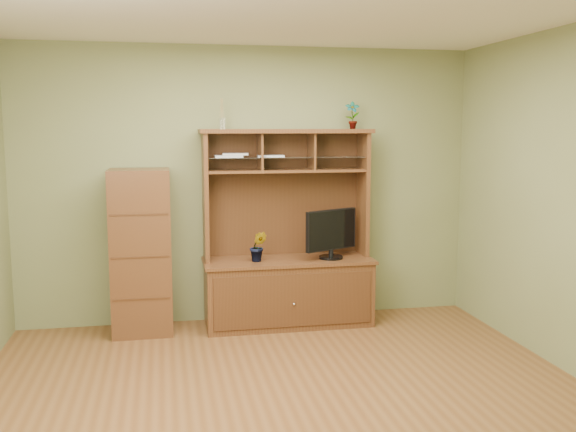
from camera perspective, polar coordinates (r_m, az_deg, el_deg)
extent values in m
cube|color=brown|center=(4.77, -0.02, -15.93)|extent=(4.50, 4.00, 0.02)
cube|color=white|center=(4.43, -0.03, 18.22)|extent=(4.50, 4.00, 0.02)
cube|color=olive|center=(6.37, -3.52, 2.78)|extent=(4.50, 0.02, 2.70)
cube|color=olive|center=(2.48, 9.00, -5.32)|extent=(4.50, 0.02, 2.70)
cube|color=#401F12|center=(6.31, 0.00, -6.87)|extent=(1.60, 0.55, 0.62)
cube|color=#3B2010|center=(6.04, 0.52, -7.53)|extent=(1.50, 0.01, 0.50)
sphere|color=silver|center=(6.03, 0.55, -7.85)|extent=(0.02, 0.02, 0.02)
cube|color=#401F12|center=(6.23, 0.00, -3.97)|extent=(1.64, 0.59, 0.03)
cube|color=#401F12|center=(6.13, -7.35, 1.82)|extent=(0.04, 0.35, 1.25)
cube|color=#401F12|center=(6.42, 6.68, 2.11)|extent=(0.04, 0.35, 1.25)
cube|color=#3B2010|center=(6.39, -0.45, 2.13)|extent=(1.52, 0.02, 1.25)
cube|color=#401F12|center=(6.20, -0.18, 7.56)|extent=(1.66, 0.40, 0.04)
cube|color=#401F12|center=(6.21, -0.18, 4.05)|extent=(1.52, 0.32, 0.02)
cube|color=#401F12|center=(6.16, -2.50, 5.74)|extent=(0.02, 0.31, 0.35)
cube|color=#401F12|center=(6.25, 2.11, 5.78)|extent=(0.02, 0.31, 0.35)
cube|color=silver|center=(6.19, -0.16, 5.24)|extent=(1.50, 0.27, 0.01)
cylinder|color=black|center=(6.26, 3.84, -3.69)|extent=(0.23, 0.23, 0.02)
cylinder|color=black|center=(6.25, 3.84, -3.25)|extent=(0.05, 0.05, 0.07)
cube|color=black|center=(6.21, 3.86, -1.23)|extent=(0.56, 0.32, 0.39)
imported|color=#2F591E|center=(6.09, -2.67, -2.72)|extent=(0.19, 0.16, 0.29)
imported|color=#285D20|center=(6.36, 5.74, 8.91)|extent=(0.16, 0.12, 0.27)
cylinder|color=silver|center=(6.11, -5.89, 8.18)|extent=(0.06, 0.06, 0.10)
cylinder|color=olive|center=(6.11, -5.91, 9.51)|extent=(0.04, 0.04, 0.18)
cube|color=silver|center=(6.12, -5.32, 5.31)|extent=(0.26, 0.20, 0.02)
cube|color=silver|center=(6.13, -4.67, 5.51)|extent=(0.26, 0.22, 0.02)
cube|color=silver|center=(6.18, -1.56, 5.35)|extent=(0.26, 0.21, 0.02)
cube|color=#401F12|center=(6.12, -12.92, -3.12)|extent=(0.55, 0.49, 1.54)
cube|color=#3B2010|center=(5.96, -12.88, -7.19)|extent=(0.51, 0.01, 0.02)
cube|color=#3B2010|center=(5.88, -12.99, -3.57)|extent=(0.51, 0.01, 0.01)
cube|color=#3B2010|center=(5.82, -13.11, 0.14)|extent=(0.51, 0.01, 0.02)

